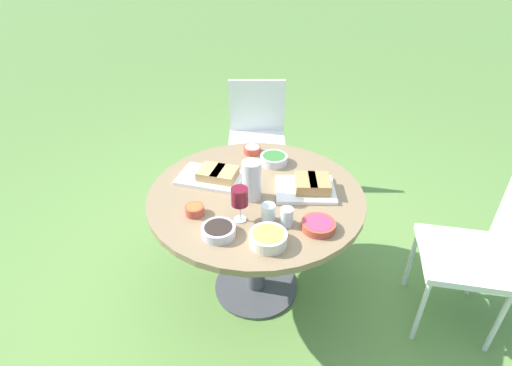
{
  "coord_description": "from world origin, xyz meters",
  "views": [
    {
      "loc": [
        -0.77,
        1.54,
        1.89
      ],
      "look_at": [
        0.0,
        0.0,
        0.77
      ],
      "focal_mm": 28.0,
      "sensor_mm": 36.0,
      "label": 1
    }
  ],
  "objects_px": {
    "dining_table": "(256,211)",
    "chair_near_left": "(484,248)",
    "chair_near_right": "(257,130)",
    "water_pitcher": "(252,180)",
    "wine_glass": "(240,198)"
  },
  "relations": [
    {
      "from": "dining_table",
      "to": "chair_near_left",
      "type": "bearing_deg",
      "value": -164.52
    },
    {
      "from": "dining_table",
      "to": "chair_near_right",
      "type": "distance_m",
      "value": 1.15
    },
    {
      "from": "dining_table",
      "to": "chair_near_left",
      "type": "xyz_separation_m",
      "value": [
        -1.13,
        -0.31,
        -0.07
      ]
    },
    {
      "from": "dining_table",
      "to": "chair_near_right",
      "type": "xyz_separation_m",
      "value": [
        0.51,
        -1.03,
        -0.07
      ]
    },
    {
      "from": "dining_table",
      "to": "chair_near_right",
      "type": "bearing_deg",
      "value": -63.73
    },
    {
      "from": "dining_table",
      "to": "water_pitcher",
      "type": "height_order",
      "value": "water_pitcher"
    },
    {
      "from": "chair_near_left",
      "to": "water_pitcher",
      "type": "bearing_deg",
      "value": 17.73
    },
    {
      "from": "dining_table",
      "to": "chair_near_left",
      "type": "relative_size",
      "value": 1.28
    },
    {
      "from": "dining_table",
      "to": "wine_glass",
      "type": "bearing_deg",
      "value": 98.44
    },
    {
      "from": "dining_table",
      "to": "chair_near_left",
      "type": "distance_m",
      "value": 1.17
    },
    {
      "from": "chair_near_left",
      "to": "chair_near_right",
      "type": "distance_m",
      "value": 1.79
    },
    {
      "from": "water_pitcher",
      "to": "dining_table",
      "type": "bearing_deg",
      "value": -90.6
    },
    {
      "from": "chair_near_right",
      "to": "wine_glass",
      "type": "xyz_separation_m",
      "value": [
        -0.55,
        1.27,
        0.31
      ]
    },
    {
      "from": "water_pitcher",
      "to": "chair_near_left",
      "type": "bearing_deg",
      "value": -162.27
    },
    {
      "from": "water_pitcher",
      "to": "chair_near_right",
      "type": "bearing_deg",
      "value": -64.77
    }
  ]
}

